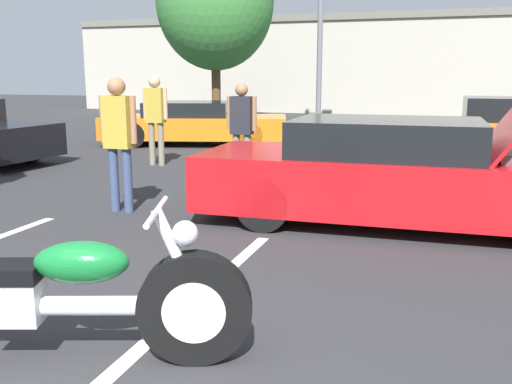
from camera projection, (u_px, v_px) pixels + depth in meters
The scene contains 10 objects.
parking_stripe_middle at pixel (166, 325), 4.09m from camera, with size 0.12×4.67×0.01m, color white.
far_building at pixel (406, 62), 26.32m from camera, with size 32.00×4.20×4.40m.
light_pole at pixel (323, 6), 18.56m from camera, with size 1.21×0.28×7.16m.
tree_background at pixel (215, 2), 19.67m from camera, with size 4.08×4.08×6.58m.
motorcycle at pixel (36, 298), 3.50m from camera, with size 2.57×1.08×0.99m.
show_car_hood_open at pixel (403, 174), 6.74m from camera, with size 4.83×1.85×2.22m.
parked_car_mid_left_row at pixel (194, 123), 14.59m from camera, with size 4.93×3.01×1.08m.
spectator_near_motorcycle at pixel (119, 133), 7.28m from camera, with size 0.52×0.23×1.73m.
spectator_by_show_car at pixel (242, 124), 9.48m from camera, with size 0.52×0.21×1.63m.
spectator_far_lot at pixel (155, 112), 11.09m from camera, with size 0.52×0.23×1.74m.
Camera 1 is at (1.83, -1.54, 1.77)m, focal length 40.00 mm.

